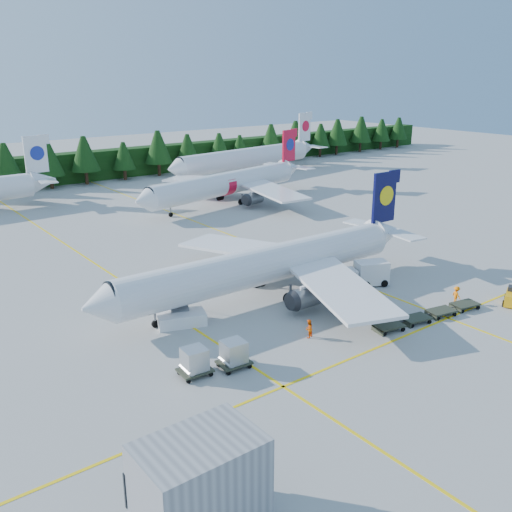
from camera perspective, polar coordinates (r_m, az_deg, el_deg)
ground at (r=55.18m, az=9.95°, el=-5.65°), size 320.00×320.00×0.00m
taxi_stripe_a at (r=62.76m, az=-12.69°, el=-2.86°), size 0.25×120.00×0.01m
taxi_stripe_b at (r=72.71m, az=1.69°, el=0.49°), size 0.25×120.00×0.01m
taxi_stripe_cross at (r=51.72m, az=14.83°, el=-7.67°), size 80.00×0.25×0.01m
treeline_hedge at (r=123.27m, az=-19.23°, el=8.21°), size 220.00×4.00×6.00m
terminal_building at (r=30.05m, az=-5.60°, el=-22.05°), size 6.00×4.00×5.20m
airliner_navy at (r=56.64m, az=0.26°, el=-1.14°), size 37.86×31.17×11.01m
airliner_red at (r=98.24m, az=-3.38°, el=7.13°), size 38.30×31.20×11.27m
airliner_far_right at (r=124.99m, az=-1.41°, el=9.74°), size 42.76×10.06×12.48m
airstairs at (r=52.44m, az=-7.57°, el=-5.82°), size 4.82×6.53×3.88m
service_truck at (r=61.80m, az=10.61°, el=-1.78°), size 5.74×3.96×2.61m
dolly_train at (r=55.28m, az=16.88°, el=-5.59°), size 12.55×3.31×0.15m
uld_pair at (r=44.00m, az=-4.17°, el=-10.00°), size 5.60×2.84×1.87m
crew_a at (r=54.40m, az=8.94°, el=-4.89°), size 0.71×0.49×1.86m
crew_b at (r=49.52m, az=5.29°, el=-7.25°), size 0.96×0.85×1.65m
crew_c at (r=59.73m, az=19.41°, el=-3.68°), size 0.69×0.83×1.73m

